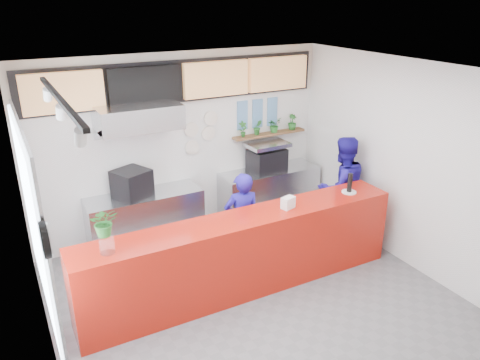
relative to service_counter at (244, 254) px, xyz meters
name	(u,v)px	position (x,y,z in m)	size (l,w,h in m)	color
floor	(258,304)	(0.00, -0.40, -0.55)	(5.00, 5.00, 0.00)	slate
ceiling	(262,74)	(0.00, -0.40, 2.45)	(5.00, 5.00, 0.00)	silver
wall_back	(183,145)	(0.00, 2.10, 0.95)	(5.00, 5.00, 0.00)	white
wall_left	(37,251)	(-2.50, -0.40, 0.95)	(5.00, 5.00, 0.00)	white
wall_right	(410,167)	(2.50, -0.40, 0.95)	(5.00, 5.00, 0.00)	white
service_counter	(244,254)	(0.00, 0.00, 0.00)	(4.50, 0.60, 1.10)	#A9180C
cream_band	(180,78)	(0.00, 2.09, 2.05)	(5.00, 0.02, 0.80)	beige
prep_bench	(146,220)	(-0.80, 1.80, -0.10)	(1.80, 0.60, 0.90)	#B2B5BA
panini_oven	(132,184)	(-0.97, 1.80, 0.57)	(0.48, 0.48, 0.43)	black
extraction_hood	(138,117)	(-0.80, 1.75, 1.60)	(1.20, 0.70, 0.35)	#B2B5BA
hood_lip	(139,130)	(-0.80, 1.75, 1.40)	(1.20, 0.70, 0.08)	#B2B5BA
right_bench	(269,193)	(1.50, 1.80, -0.10)	(1.80, 0.60, 0.90)	#B2B5BA
espresso_machine	(267,160)	(1.44, 1.80, 0.55)	(0.61, 0.44, 0.39)	black
espresso_tray	(267,144)	(1.44, 1.80, 0.83)	(0.72, 0.50, 0.07)	#B4B6BC
herb_shelf	(269,134)	(1.60, 2.00, 0.95)	(1.40, 0.18, 0.04)	brown
menu_board_far_left	(63,92)	(-1.75, 1.98, 2.00)	(1.10, 0.10, 0.55)	tan
menu_board_mid_left	(145,85)	(-0.59, 1.98, 2.00)	(1.10, 0.10, 0.55)	black
menu_board_mid_right	(216,79)	(0.57, 1.98, 2.00)	(1.10, 0.10, 0.55)	tan
menu_board_far_right	(278,73)	(1.73, 1.98, 2.00)	(1.10, 0.10, 0.55)	tan
soffit	(181,81)	(0.00, 2.06, 2.00)	(4.80, 0.04, 0.65)	black
window_pane	(34,219)	(-2.47, -0.10, 1.15)	(0.04, 2.20, 1.90)	silver
window_frame	(36,219)	(-2.45, -0.10, 1.15)	(0.03, 2.30, 2.00)	#B2B5BA
wall_clock_rim	(45,240)	(-2.46, -1.30, 1.50)	(0.30, 0.30, 0.05)	black
wall_clock_face	(49,239)	(-2.43, -1.30, 1.50)	(0.26, 0.26, 0.02)	white
track_rail	(59,99)	(-2.10, -0.40, 2.39)	(0.05, 2.40, 0.04)	black
dec_plate_a	(191,130)	(0.15, 2.07, 1.20)	(0.24, 0.24, 0.03)	silver
dec_plate_b	(208,133)	(0.45, 2.07, 1.10)	(0.24, 0.24, 0.03)	silver
dec_plate_c	(192,147)	(0.15, 2.07, 0.90)	(0.24, 0.24, 0.03)	silver
dec_plate_d	(211,118)	(0.50, 2.07, 1.35)	(0.24, 0.24, 0.03)	silver
photo_frame_a	(242,108)	(1.10, 2.08, 1.45)	(0.20, 0.02, 0.25)	#598CBF
photo_frame_b	(258,106)	(1.40, 2.08, 1.45)	(0.20, 0.02, 0.25)	#598CBF
photo_frame_c	(272,105)	(1.70, 2.08, 1.45)	(0.20, 0.02, 0.25)	#598CBF
photo_frame_d	(242,123)	(1.10, 2.08, 1.20)	(0.20, 0.02, 0.25)	#598CBF
photo_frame_e	(257,120)	(1.40, 2.08, 1.20)	(0.20, 0.02, 0.25)	#598CBF
photo_frame_f	(272,118)	(1.70, 2.08, 1.20)	(0.20, 0.02, 0.25)	#598CBF
staff_center	(242,221)	(0.27, 0.57, 0.19)	(0.54, 0.35, 1.47)	#1E148E
staff_right	(341,188)	(2.14, 0.61, 0.32)	(0.84, 0.66, 1.73)	#1E148E
herb_a	(243,129)	(1.07, 2.00, 1.11)	(0.15, 0.10, 0.28)	#246725
herb_b	(258,127)	(1.36, 2.00, 1.10)	(0.15, 0.12, 0.27)	#246725
herb_c	(274,125)	(1.70, 2.00, 1.10)	(0.24, 0.20, 0.26)	#246725
herb_d	(292,122)	(2.08, 2.00, 1.11)	(0.16, 0.14, 0.28)	#246725
glass_vase	(107,245)	(-1.78, -0.06, 0.65)	(0.17, 0.17, 0.21)	silver
basil_vase	(104,222)	(-1.78, -0.06, 0.94)	(0.30, 0.26, 0.33)	#246725
napkin_holder	(288,203)	(0.66, -0.03, 0.63)	(0.18, 0.11, 0.16)	white
white_plate	(349,192)	(1.75, -0.01, 0.56)	(0.21, 0.21, 0.02)	white
pepper_mill	(350,183)	(1.75, -0.01, 0.71)	(0.07, 0.07, 0.28)	black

